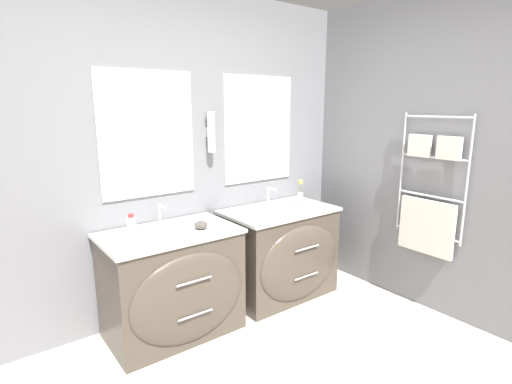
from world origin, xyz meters
The scene contains 10 objects.
wall_back centered at (0.01, 1.80, 1.31)m, with size 5.20×0.14×2.60m.
wall_right centered at (1.83, 0.79, 1.29)m, with size 0.13×3.65×2.60m.
vanity_left centered at (-0.10, 1.42, 0.41)m, with size 0.98×0.67×0.80m.
vanity_right centered at (0.95, 1.42, 0.41)m, with size 0.98×0.67×0.80m.
faucet_left centered at (-0.10, 1.60, 0.89)m, with size 0.17×0.11×0.18m.
faucet_right centered at (0.95, 1.60, 0.89)m, with size 0.17×0.11×0.18m.
toiletry_bottle centered at (-0.41, 1.36, 0.90)m, with size 0.06×0.06×0.21m.
amenity_bowl centered at (0.11, 1.37, 0.83)m, with size 0.10×0.10×0.06m.
flower_vase centered at (1.22, 1.47, 0.90)m, with size 0.05×0.05×0.23m.
soap_dish centered at (0.72, 1.35, 0.82)m, with size 0.09×0.06×0.04m.
Camera 1 is at (-1.27, -1.14, 1.71)m, focal length 28.00 mm.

